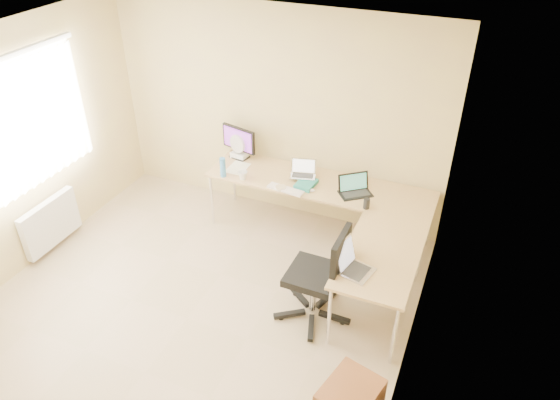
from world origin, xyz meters
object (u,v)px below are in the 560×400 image
at_px(desk_main, 318,209).
at_px(laptop_center, 303,169).
at_px(monitor, 239,143).
at_px(water_bottle, 223,167).
at_px(laptop_black, 356,186).
at_px(keyboard, 285,189).
at_px(desk_return, 378,283).
at_px(mug, 243,175).
at_px(laptop_return, 356,262).
at_px(office_chair, 314,276).
at_px(desk_fan, 239,147).

bearing_deg(desk_main, laptop_center, 179.83).
distance_m(monitor, water_bottle, 0.50).
distance_m(laptop_black, keyboard, 0.79).
xyz_separation_m(desk_return, keyboard, (-1.27, 0.70, 0.37)).
xyz_separation_m(mug, water_bottle, (-0.24, -0.03, 0.07)).
height_order(monitor, keyboard, monitor).
distance_m(laptop_return, office_chair, 0.54).
bearing_deg(water_bottle, laptop_black, 8.08).
relative_size(desk_return, laptop_return, 3.67).
bearing_deg(laptop_center, office_chair, -79.38).
bearing_deg(laptop_center, desk_main, -14.84).
bearing_deg(desk_return, laptop_black, 119.36).
height_order(monitor, office_chair, monitor).
xyz_separation_m(laptop_black, laptop_return, (0.36, -1.27, 0.01)).
bearing_deg(monitor, keyboard, -16.94).
bearing_deg(desk_fan, office_chair, -25.80).
height_order(desk_return, office_chair, office_chair).
bearing_deg(water_bottle, laptop_center, 18.26).
height_order(keyboard, office_chair, office_chair).
relative_size(laptop_center, water_bottle, 1.21).
distance_m(water_bottle, laptop_return, 2.18).
bearing_deg(laptop_black, desk_return, -99.15).
xyz_separation_m(monitor, water_bottle, (0.03, -0.49, -0.09)).
height_order(desk_main, laptop_center, laptop_center).
height_order(laptop_black, desk_fan, desk_fan).
height_order(desk_main, mug, mug).
distance_m(desk_main, mug, 0.98).
bearing_deg(laptop_return, keyboard, 60.24).
xyz_separation_m(desk_return, office_chair, (-0.57, -0.30, 0.14)).
bearing_deg(laptop_return, laptop_black, 29.29).
distance_m(keyboard, laptop_return, 1.53).
bearing_deg(mug, desk_fan, 120.73).
height_order(laptop_center, water_bottle, water_bottle).
relative_size(desk_return, desk_fan, 4.38).
distance_m(laptop_center, desk_fan, 0.94).
distance_m(desk_main, desk_return, 1.40).
bearing_deg(laptop_return, desk_fan, 64.96).
height_order(laptop_black, mug, laptop_black).
distance_m(monitor, laptop_return, 2.48).
bearing_deg(water_bottle, mug, 6.78).
xyz_separation_m(water_bottle, desk_fan, (-0.03, 0.49, 0.03)).
bearing_deg(desk_return, office_chair, -152.22).
bearing_deg(monitor, laptop_center, 1.88).
height_order(laptop_center, mug, laptop_center).
bearing_deg(desk_fan, laptop_center, 6.28).
distance_m(laptop_center, water_bottle, 0.94).
relative_size(monitor, laptop_black, 1.37).
distance_m(laptop_center, laptop_return, 1.69).
relative_size(keyboard, desk_fan, 1.44).
bearing_deg(water_bottle, desk_main, 15.00).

